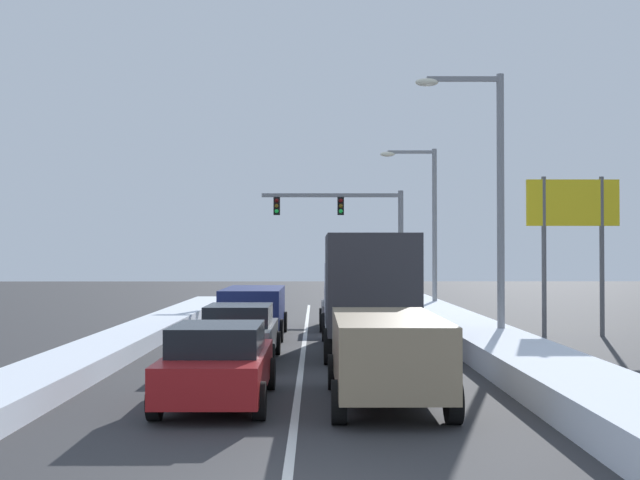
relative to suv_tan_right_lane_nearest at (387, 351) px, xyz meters
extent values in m
plane|color=#333335|center=(-1.70, 7.07, -1.02)|extent=(120.00, 120.00, 0.00)
cube|color=silver|center=(-1.70, 10.48, -1.01)|extent=(0.14, 37.47, 0.01)
cube|color=silver|center=(3.60, 10.48, -0.70)|extent=(2.12, 37.47, 0.62)
cube|color=silver|center=(-7.00, 10.48, -0.77)|extent=(1.71, 37.47, 0.48)
cube|color=#937F60|center=(0.00, 0.01, 0.03)|extent=(1.95, 4.90, 1.25)
cube|color=black|center=(0.00, -2.40, 0.30)|extent=(1.56, 0.06, 0.55)
cube|color=red|center=(-0.78, -2.39, -0.07)|extent=(0.20, 0.08, 0.28)
cube|color=red|center=(0.78, -2.39, -0.07)|extent=(0.20, 0.08, 0.28)
cylinder|color=black|center=(-0.96, 1.71, -0.65)|extent=(0.25, 0.74, 0.74)
cylinder|color=black|center=(0.95, 1.71, -0.65)|extent=(0.25, 0.74, 0.74)
cylinder|color=black|center=(-0.96, -1.69, -0.65)|extent=(0.25, 0.74, 0.74)
cylinder|color=black|center=(0.95, -1.69, -0.65)|extent=(0.25, 0.74, 0.74)
cube|color=silver|center=(0.13, 10.64, 0.54)|extent=(2.35, 2.20, 2.00)
cube|color=#333338|center=(0.13, 7.04, 1.04)|extent=(2.35, 5.00, 2.60)
cylinder|color=black|center=(-0.99, 10.94, -0.56)|extent=(0.28, 0.92, 0.92)
cylinder|color=black|center=(1.26, 10.94, -0.56)|extent=(0.28, 0.92, 0.92)
cylinder|color=black|center=(-0.99, 5.54, -0.56)|extent=(0.28, 0.92, 0.92)
cylinder|color=black|center=(1.26, 5.54, -0.56)|extent=(0.28, 0.92, 0.92)
cube|color=#38383D|center=(-0.19, 15.48, -0.39)|extent=(1.82, 4.50, 0.70)
cube|color=black|center=(-0.19, 15.33, 0.22)|extent=(1.64, 2.20, 0.55)
cube|color=red|center=(-0.88, 13.28, -0.27)|extent=(0.24, 0.08, 0.14)
cube|color=red|center=(0.50, 13.28, -0.27)|extent=(0.24, 0.08, 0.14)
cylinder|color=black|center=(-1.08, 17.03, -0.69)|extent=(0.22, 0.66, 0.66)
cylinder|color=black|center=(0.70, 17.03, -0.69)|extent=(0.22, 0.66, 0.66)
cylinder|color=black|center=(-1.08, 13.93, -0.69)|extent=(0.22, 0.66, 0.66)
cylinder|color=black|center=(0.70, 13.93, -0.69)|extent=(0.22, 0.66, 0.66)
cube|color=maroon|center=(-3.19, 0.17, -0.39)|extent=(1.82, 4.50, 0.70)
cube|color=black|center=(-3.19, 0.02, 0.22)|extent=(1.64, 2.20, 0.55)
cube|color=red|center=(-3.88, -2.03, -0.27)|extent=(0.24, 0.08, 0.14)
cube|color=red|center=(-2.50, -2.03, -0.27)|extent=(0.24, 0.08, 0.14)
cylinder|color=black|center=(-4.08, 1.72, -0.69)|extent=(0.22, 0.66, 0.66)
cylinder|color=black|center=(-2.30, 1.72, -0.69)|extent=(0.22, 0.66, 0.66)
cylinder|color=black|center=(-4.08, -1.38, -0.69)|extent=(0.22, 0.66, 0.66)
cylinder|color=black|center=(-2.30, -1.38, -0.69)|extent=(0.22, 0.66, 0.66)
cube|color=slate|center=(-3.33, 5.93, -0.39)|extent=(1.82, 4.50, 0.70)
cube|color=black|center=(-3.33, 5.78, 0.22)|extent=(1.64, 2.20, 0.55)
cube|color=red|center=(-4.02, 3.73, -0.27)|extent=(0.24, 0.08, 0.14)
cube|color=red|center=(-2.64, 3.73, -0.27)|extent=(0.24, 0.08, 0.14)
cylinder|color=black|center=(-4.22, 7.48, -0.69)|extent=(0.22, 0.66, 0.66)
cylinder|color=black|center=(-2.44, 7.48, -0.69)|extent=(0.22, 0.66, 0.66)
cylinder|color=black|center=(-4.22, 4.38, -0.69)|extent=(0.22, 0.66, 0.66)
cylinder|color=black|center=(-2.44, 4.38, -0.69)|extent=(0.22, 0.66, 0.66)
cube|color=navy|center=(-3.46, 12.37, 0.03)|extent=(1.95, 4.90, 1.25)
cube|color=black|center=(-3.46, 9.96, 0.30)|extent=(1.56, 0.06, 0.55)
cube|color=red|center=(-4.24, 9.97, -0.07)|extent=(0.20, 0.08, 0.28)
cube|color=red|center=(-2.68, 9.97, -0.07)|extent=(0.20, 0.08, 0.28)
cylinder|color=black|center=(-4.41, 14.07, -0.65)|extent=(0.25, 0.74, 0.74)
cylinder|color=black|center=(-2.50, 14.07, -0.65)|extent=(0.25, 0.74, 0.74)
cylinder|color=black|center=(-4.41, 10.67, -0.65)|extent=(0.25, 0.74, 0.74)
cylinder|color=black|center=(-2.50, 10.67, -0.65)|extent=(0.25, 0.74, 0.74)
cylinder|color=slate|center=(3.20, 27.51, 2.08)|extent=(0.28, 0.28, 6.20)
cube|color=slate|center=(-0.50, 27.51, 4.93)|extent=(7.40, 0.20, 0.20)
cube|color=black|center=(0.00, 27.51, 4.36)|extent=(0.34, 0.34, 0.95)
sphere|color=#4C0A0A|center=(0.00, 27.32, 4.64)|extent=(0.22, 0.22, 0.22)
sphere|color=#593F0C|center=(0.00, 27.32, 4.36)|extent=(0.22, 0.22, 0.22)
sphere|color=green|center=(0.00, 27.32, 4.07)|extent=(0.22, 0.22, 0.22)
cube|color=black|center=(-3.40, 27.51, 4.36)|extent=(0.34, 0.34, 0.95)
sphere|color=#4C0A0A|center=(-3.40, 27.32, 4.64)|extent=(0.22, 0.22, 0.22)
sphere|color=#593F0C|center=(-3.40, 27.32, 4.36)|extent=(0.22, 0.22, 0.22)
sphere|color=green|center=(-3.40, 27.32, 4.07)|extent=(0.22, 0.22, 0.22)
cylinder|color=gray|center=(4.18, 8.77, 3.09)|extent=(0.22, 0.22, 8.22)
cube|color=gray|center=(3.08, 8.77, 7.05)|extent=(2.20, 0.14, 0.14)
ellipsoid|color=#EAE5C6|center=(1.98, 8.77, 6.95)|extent=(0.70, 0.36, 0.24)
cylinder|color=gray|center=(4.24, 22.40, 2.86)|extent=(0.22, 0.22, 7.76)
cube|color=gray|center=(3.14, 22.40, 6.59)|extent=(2.20, 0.14, 0.14)
ellipsoid|color=#EAE5C6|center=(2.04, 22.40, 6.49)|extent=(0.70, 0.36, 0.24)
cylinder|color=#59595B|center=(6.53, 12.47, 1.73)|extent=(0.16, 0.16, 5.50)
cylinder|color=#59595B|center=(8.53, 12.47, 1.73)|extent=(0.16, 0.16, 5.50)
cube|color=yellow|center=(7.53, 12.47, 3.58)|extent=(3.20, 0.12, 1.60)
camera|label=1|loc=(-1.35, -15.07, 1.83)|focal=45.03mm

